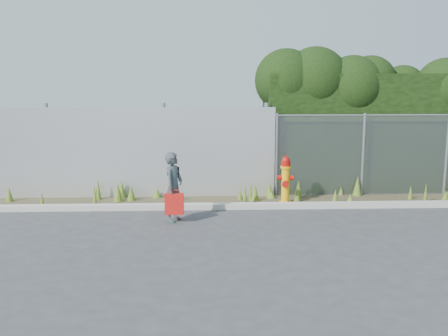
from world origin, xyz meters
name	(u,v)px	position (x,y,z in m)	size (l,w,h in m)	color
ground	(243,233)	(0.00, 0.00, 0.00)	(80.00, 80.00, 0.00)	#3A3A3C
curb	(237,206)	(0.00, 1.80, 0.06)	(16.00, 0.22, 0.12)	#ADA69C
weed_strip	(272,195)	(0.89, 2.49, 0.14)	(16.00, 1.30, 0.54)	#433A26
corrugated_fence	(100,153)	(-3.25, 3.01, 1.10)	(8.50, 0.21, 2.30)	silver
chainlink_fence	(405,154)	(4.25, 3.00, 1.03)	(6.50, 0.07, 2.05)	gray
hedge	(395,110)	(4.31, 3.97, 2.07)	(7.61, 1.90, 3.70)	black
fire_hydrant	(285,181)	(1.15, 2.18, 0.55)	(0.38, 0.34, 1.14)	#F0AF0C
woman	(174,187)	(-1.34, 0.90, 0.71)	(0.52, 0.34, 1.42)	#106B6A
red_tote_bag	(174,204)	(-1.32, 0.70, 0.40)	(0.38, 0.14, 0.50)	red
black_shoulder_bag	(173,171)	(-1.36, 1.07, 1.00)	(0.23, 0.10, 0.17)	black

